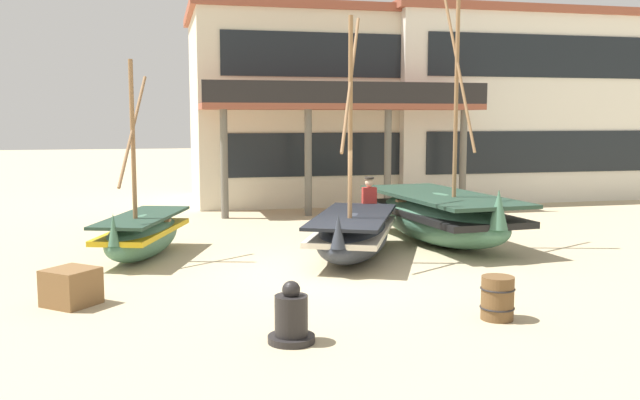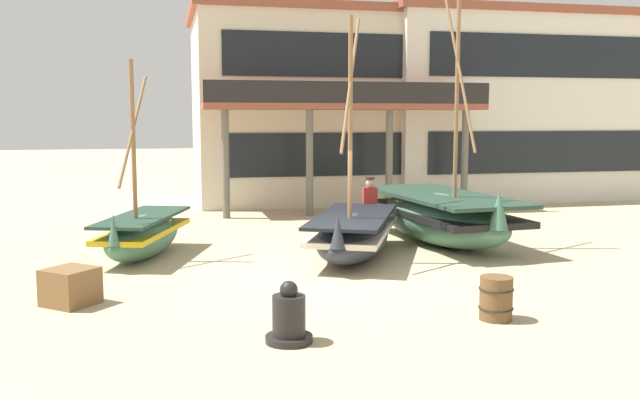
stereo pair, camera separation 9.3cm
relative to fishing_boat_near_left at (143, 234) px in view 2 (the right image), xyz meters
The scene contains 10 objects.
ground_plane 4.60m from the fishing_boat_near_left, 32.22° to the right, with size 120.00×120.00×0.00m, color tan.
fishing_boat_near_left is the anchor object (origin of this frame).
fishing_boat_centre_large 7.42m from the fishing_boat_near_left, ahead, with size 2.71×5.76×6.87m.
fishing_boat_far_right 4.85m from the fishing_boat_near_left, 13.88° to the right, with size 3.18×4.56×5.49m.
fisherman_by_hull 5.76m from the fishing_boat_near_left, ahead, with size 0.38×0.26×1.68m.
capstan_winch 7.08m from the fishing_boat_near_left, 71.84° to the right, with size 0.68×0.68×0.90m.
wooden_barrel 8.49m from the fishing_boat_near_left, 48.51° to the right, with size 0.56×0.56×0.70m.
cargo_crate 4.08m from the fishing_boat_near_left, 105.91° to the right, with size 0.77×0.77×0.64m, color brown.
harbor_building_main 12.83m from the fishing_boat_near_left, 58.36° to the left, with size 9.96×8.33×7.26m.
harbor_building_annex 17.87m from the fishing_boat_near_left, 35.87° to the left, with size 11.06×6.66×7.35m.
Camera 2 is at (-3.35, -13.72, 3.21)m, focal length 38.60 mm.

